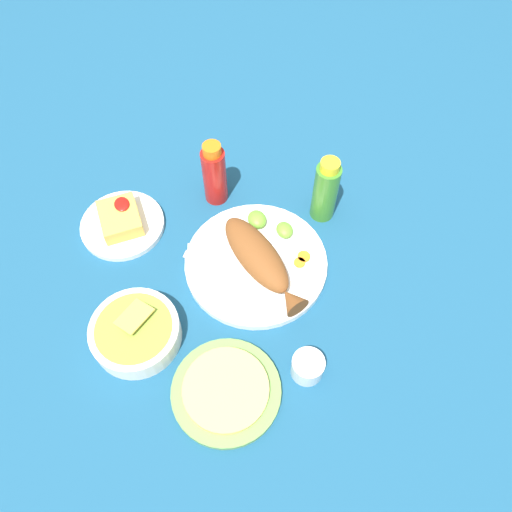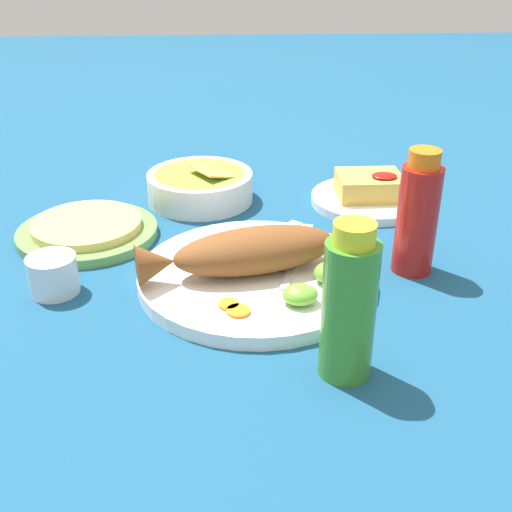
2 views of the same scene
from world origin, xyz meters
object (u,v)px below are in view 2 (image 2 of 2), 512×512
object	(u,v)px
main_plate	(256,276)
hot_sauce_bottle_green	(349,306)
fork_near	(267,242)
side_plate_fries	(368,200)
fork_far	(298,249)
salt_cup	(53,277)
guacamole_bowl	(200,185)
hot_sauce_bottle_red	(417,216)
fried_fish	(245,252)
tortilla_plate	(88,233)

from	to	relation	value
main_plate	hot_sauce_bottle_green	size ratio (longest dim) A/B	1.79
fork_near	side_plate_fries	distance (m)	0.25
fork_near	hot_sauce_bottle_green	distance (m)	0.28
fork_far	side_plate_fries	distance (m)	0.24
salt_cup	main_plate	bearing A→B (deg)	2.53
fork_near	side_plate_fries	bearing A→B (deg)	-7.91
guacamole_bowl	main_plate	bearing A→B (deg)	-74.18
fork_near	hot_sauce_bottle_green	xyz separation A→B (m)	(0.06, -0.26, 0.06)
fork_far	salt_cup	bearing A→B (deg)	117.42
main_plate	fork_near	xyz separation A→B (m)	(0.02, 0.08, 0.01)
hot_sauce_bottle_red	guacamole_bowl	world-z (taller)	hot_sauce_bottle_red
main_plate	hot_sauce_bottle_green	bearing A→B (deg)	-66.67
hot_sauce_bottle_red	hot_sauce_bottle_green	distance (m)	0.25
fried_fish	salt_cup	bearing A→B (deg)	168.64
fork_far	hot_sauce_bottle_red	bearing A→B (deg)	-84.34
hot_sauce_bottle_green	side_plate_fries	size ratio (longest dim) A/B	0.91
main_plate	fork_far	size ratio (longest dim) A/B	1.67
fried_fish	hot_sauce_bottle_red	bearing A→B (deg)	-6.46
guacamole_bowl	tortilla_plate	world-z (taller)	guacamole_bowl
fork_near	fork_far	xyz separation A→B (m)	(0.04, -0.02, 0.00)
guacamole_bowl	tortilla_plate	size ratio (longest dim) A/B	0.85
main_plate	hot_sauce_bottle_red	bearing A→B (deg)	6.34
salt_cup	guacamole_bowl	distance (m)	0.34
hot_sauce_bottle_green	fried_fish	bearing A→B (deg)	117.26
fried_fish	side_plate_fries	bearing A→B (deg)	36.72
fork_near	salt_cup	size ratio (longest dim) A/B	2.50
fork_near	tortilla_plate	size ratio (longest dim) A/B	0.76
main_plate	fork_near	world-z (taller)	fork_near
main_plate	hot_sauce_bottle_green	world-z (taller)	hot_sauce_bottle_green
hot_sauce_bottle_red	salt_cup	size ratio (longest dim) A/B	2.70
fork_near	salt_cup	distance (m)	0.29
side_plate_fries	tortilla_plate	distance (m)	0.45
tortilla_plate	guacamole_bowl	bearing A→B (deg)	38.63
fork_near	hot_sauce_bottle_red	xyz separation A→B (m)	(0.19, -0.05, 0.06)
fried_fish	salt_cup	size ratio (longest dim) A/B	4.26
hot_sauce_bottle_red	guacamole_bowl	xyz separation A→B (m)	(-0.29, 0.25, -0.05)
fork_near	guacamole_bowl	size ratio (longest dim) A/B	0.89
hot_sauce_bottle_green	fork_far	bearing A→B (deg)	95.23
hot_sauce_bottle_red	side_plate_fries	distance (m)	0.24
side_plate_fries	fork_far	bearing A→B (deg)	-124.89
hot_sauce_bottle_red	guacamole_bowl	size ratio (longest dim) A/B	0.96
hot_sauce_bottle_red	fried_fish	bearing A→B (deg)	-173.21
side_plate_fries	guacamole_bowl	distance (m)	0.28
fork_far	salt_cup	xyz separation A→B (m)	(-0.31, -0.06, 0.00)
fried_fish	guacamole_bowl	bearing A→B (deg)	89.65
fried_fish	guacamole_bowl	distance (m)	0.29
side_plate_fries	hot_sauce_bottle_red	bearing A→B (deg)	-87.03
hot_sauce_bottle_green	fork_near	bearing A→B (deg)	103.32
main_plate	guacamole_bowl	distance (m)	0.29
fork_far	salt_cup	distance (m)	0.32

